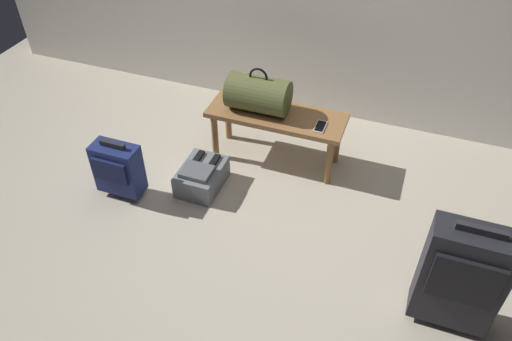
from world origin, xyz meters
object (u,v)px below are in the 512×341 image
at_px(suitcase_small_navy, 118,168).
at_px(backpack_grey, 202,176).
at_px(bench, 276,121).
at_px(cell_phone, 320,127).
at_px(suitcase_upright_charcoal, 461,276).
at_px(duffel_bag_olive, 258,94).

xyz_separation_m(suitcase_small_navy, backpack_grey, (0.49, 0.27, -0.15)).
height_order(bench, cell_phone, cell_phone).
xyz_separation_m(bench, cell_phone, (0.34, -0.06, 0.07)).
relative_size(bench, cell_phone, 6.94).
distance_m(suitcase_upright_charcoal, suitcase_small_navy, 2.23).
bearing_deg(bench, backpack_grey, -129.53).
height_order(suitcase_upright_charcoal, suitcase_small_navy, suitcase_upright_charcoal).
xyz_separation_m(bench, suitcase_upright_charcoal, (1.32, -1.01, 0.03)).
bearing_deg(suitcase_small_navy, bench, 40.07).
relative_size(duffel_bag_olive, suitcase_small_navy, 0.96).
relative_size(bench, suitcase_small_navy, 2.17).
relative_size(cell_phone, backpack_grey, 0.38).
height_order(suitcase_upright_charcoal, backpack_grey, suitcase_upright_charcoal).
relative_size(cell_phone, suitcase_upright_charcoal, 0.19).
bearing_deg(backpack_grey, cell_phone, 30.03).
xyz_separation_m(duffel_bag_olive, suitcase_upright_charcoal, (1.46, -1.01, -0.17)).
height_order(cell_phone, suitcase_small_navy, suitcase_small_navy).
height_order(bench, suitcase_upright_charcoal, suitcase_upright_charcoal).
distance_m(bench, cell_phone, 0.35).
bearing_deg(duffel_bag_olive, suitcase_upright_charcoal, -34.72).
bearing_deg(duffel_bag_olive, bench, 0.00).
relative_size(bench, backpack_grey, 2.63).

